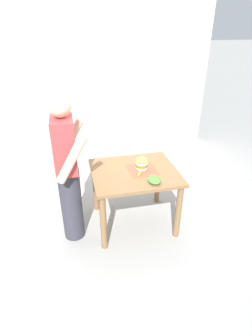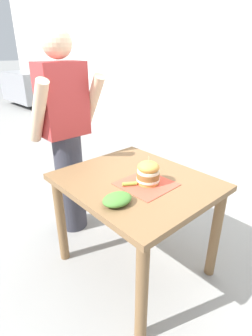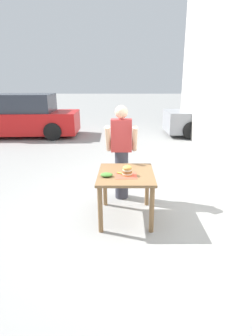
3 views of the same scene
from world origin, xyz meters
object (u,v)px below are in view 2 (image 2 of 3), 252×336
object	(u,v)px
patio_table	(136,196)
diner_across_table	(66,137)
parked_car_far_end	(170,69)
parked_car_near_curb	(76,76)
pickle_spear	(130,184)
side_salad	(117,199)
sandwich	(148,172)

from	to	relation	value
patio_table	diner_across_table	world-z (taller)	diner_across_table
diner_across_table	parked_car_far_end	distance (m)	10.91
patio_table	parked_car_near_curb	world-z (taller)	parked_car_near_curb
pickle_spear	parked_car_far_end	world-z (taller)	parked_car_far_end
parked_car_far_end	diner_across_table	bearing A→B (deg)	-145.08
diner_across_table	parked_car_near_curb	distance (m)	7.08
side_salad	parked_car_far_end	bearing A→B (deg)	37.97
patio_table	sandwich	size ratio (longest dim) A/B	5.32
patio_table	parked_car_near_curb	distance (m)	7.68
pickle_spear	diner_across_table	bearing A→B (deg)	88.88
patio_table	diner_across_table	bearing A→B (deg)	96.06
sandwich	parked_car_near_curb	distance (m)	7.75
pickle_spear	side_salad	xyz separation A→B (m)	(-0.19, -0.11, 0.01)
pickle_spear	diner_across_table	size ratio (longest dim) A/B	0.05
parked_car_far_end	side_salad	bearing A→B (deg)	-142.03
diner_across_table	parked_car_near_curb	xyz separation A→B (m)	(3.81, 5.97, -0.16)
diner_across_table	patio_table	bearing A→B (deg)	-83.94
diner_across_table	parked_car_far_end	world-z (taller)	diner_across_table
side_salad	parked_car_far_end	world-z (taller)	parked_car_far_end
pickle_spear	side_salad	size ratio (longest dim) A/B	0.50
pickle_spear	side_salad	world-z (taller)	side_salad
side_salad	parked_car_far_end	size ratio (longest dim) A/B	0.04
sandwich	parked_car_near_curb	bearing A→B (deg)	61.42
pickle_spear	parked_car_near_curb	bearing A→B (deg)	60.50
parked_car_far_end	sandwich	bearing A→B (deg)	-141.31
sandwich	side_salad	distance (m)	0.31
patio_table	parked_car_near_curb	bearing A→B (deg)	60.97
parked_car_near_curb	pickle_spear	bearing A→B (deg)	-119.50
patio_table	side_salad	size ratio (longest dim) A/B	5.48
side_salad	diner_across_table	bearing A→B (deg)	77.02
sandwich	parked_car_far_end	distance (m)	11.34
parked_car_near_curb	parked_car_far_end	size ratio (longest dim) A/B	1.00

